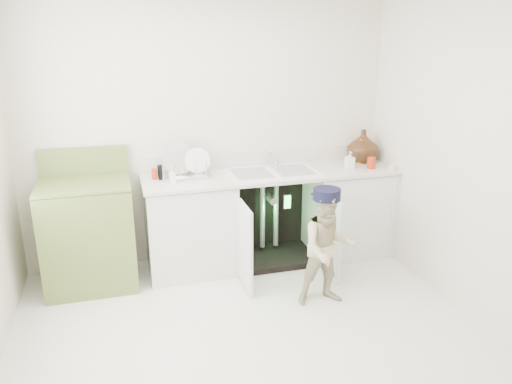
# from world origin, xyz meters

# --- Properties ---
(ground) EXTENTS (3.50, 3.50, 0.00)m
(ground) POSITION_xyz_m (0.00, 0.00, 0.00)
(ground) COLOR beige
(ground) RESTS_ON ground
(room_shell) EXTENTS (6.00, 5.50, 1.26)m
(room_shell) POSITION_xyz_m (0.00, 0.00, 1.25)
(room_shell) COLOR beige
(room_shell) RESTS_ON ground
(counter_run) EXTENTS (2.44, 1.02, 1.23)m
(counter_run) POSITION_xyz_m (0.58, 1.21, 0.47)
(counter_run) COLOR silver
(counter_run) RESTS_ON ground
(avocado_stove) EXTENTS (0.77, 0.65, 1.19)m
(avocado_stove) POSITION_xyz_m (-1.15, 1.18, 0.49)
(avocado_stove) COLOR olive
(avocado_stove) RESTS_ON ground
(repair_worker) EXTENTS (0.50, 0.77, 1.00)m
(repair_worker) POSITION_xyz_m (0.74, 0.30, 0.50)
(repair_worker) COLOR beige
(repair_worker) RESTS_ON ground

